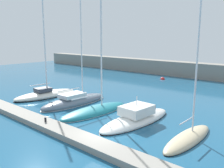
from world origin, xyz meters
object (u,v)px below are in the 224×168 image
object	(u,v)px
sailboat_teal_third	(95,110)
sailboat_sand_fifth	(188,137)
sailboat_slate_second	(75,101)
motorboat_white_fourth	(137,118)
mooring_buoy_red	(163,79)
sailboat_ivory_nearest	(46,94)
dock_bollard	(45,120)

from	to	relation	value
sailboat_teal_third	sailboat_sand_fifth	size ratio (longest dim) A/B	1.16
sailboat_slate_second	motorboat_white_fourth	distance (m)	9.75
sailboat_slate_second	motorboat_white_fourth	size ratio (longest dim) A/B	1.52
motorboat_white_fourth	sailboat_sand_fifth	world-z (taller)	sailboat_sand_fifth
motorboat_white_fourth	mooring_buoy_red	world-z (taller)	motorboat_white_fourth
sailboat_slate_second	sailboat_ivory_nearest	bearing A→B (deg)	94.10
sailboat_slate_second	mooring_buoy_red	world-z (taller)	sailboat_slate_second
sailboat_ivory_nearest	sailboat_teal_third	world-z (taller)	sailboat_teal_third
sailboat_ivory_nearest	sailboat_slate_second	world-z (taller)	sailboat_ivory_nearest
sailboat_teal_third	sailboat_slate_second	bearing A→B (deg)	82.46
sailboat_ivory_nearest	dock_bollard	bearing A→B (deg)	-118.03
sailboat_teal_third	motorboat_white_fourth	bearing A→B (deg)	-80.32
sailboat_sand_fifth	mooring_buoy_red	bearing A→B (deg)	33.99
motorboat_white_fourth	dock_bollard	world-z (taller)	motorboat_white_fourth
sailboat_slate_second	sailboat_sand_fifth	size ratio (longest dim) A/B	1.00
motorboat_white_fourth	dock_bollard	distance (m)	8.81
sailboat_teal_third	dock_bollard	world-z (taller)	sailboat_teal_third
sailboat_ivory_nearest	dock_bollard	size ratio (longest dim) A/B	35.09
sailboat_teal_third	motorboat_white_fourth	xyz separation A→B (m)	(5.29, 0.62, 0.05)
sailboat_slate_second	sailboat_sand_fifth	bearing A→B (deg)	-92.08
sailboat_ivory_nearest	mooring_buoy_red	world-z (taller)	sailboat_ivory_nearest
sailboat_sand_fifth	dock_bollard	distance (m)	12.85
sailboat_slate_second	sailboat_teal_third	distance (m)	4.53
mooring_buoy_red	dock_bollard	distance (m)	30.84
sailboat_ivory_nearest	sailboat_teal_third	size ratio (longest dim) A/B	0.87
sailboat_teal_third	motorboat_white_fourth	distance (m)	5.33
sailboat_teal_third	dock_bollard	size ratio (longest dim) A/B	40.22
sailboat_slate_second	sailboat_teal_third	bearing A→B (deg)	-99.20
sailboat_sand_fifth	mooring_buoy_red	size ratio (longest dim) A/B	17.40
sailboat_ivory_nearest	motorboat_white_fourth	distance (m)	15.74
sailboat_teal_third	dock_bollard	xyz separation A→B (m)	(-0.28, -6.20, 0.44)
mooring_buoy_red	sailboat_teal_third	bearing A→B (deg)	-77.87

